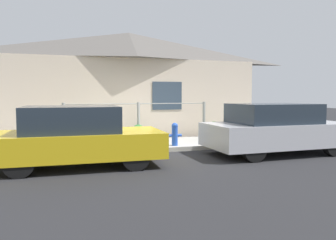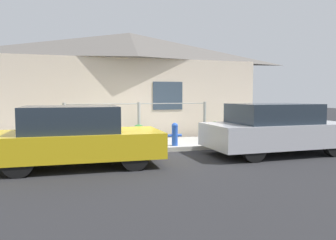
{
  "view_description": "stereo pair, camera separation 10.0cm",
  "coord_description": "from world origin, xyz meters",
  "px_view_note": "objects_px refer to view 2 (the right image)",
  "views": [
    {
      "loc": [
        -2.38,
        -8.83,
        1.63
      ],
      "look_at": [
        0.52,
        0.3,
        0.9
      ],
      "focal_mm": 35.0,
      "sensor_mm": 36.0,
      "label": 1
    },
    {
      "loc": [
        -2.29,
        -8.86,
        1.63
      ],
      "look_at": [
        0.52,
        0.3,
        0.9
      ],
      "focal_mm": 35.0,
      "sensor_mm": 36.0,
      "label": 2
    }
  ],
  "objects_px": {
    "car_right": "(276,129)",
    "potted_plant_corner": "(214,129)",
    "car_left": "(76,137)",
    "fire_hydrant": "(175,134)",
    "potted_plant_by_fence": "(93,132)",
    "potted_plant_near_hydrant": "(139,131)"
  },
  "relations": [
    {
      "from": "potted_plant_by_fence",
      "to": "potted_plant_near_hydrant",
      "type": "bearing_deg",
      "value": 22.72
    },
    {
      "from": "potted_plant_near_hydrant",
      "to": "potted_plant_corner",
      "type": "relative_size",
      "value": 0.88
    },
    {
      "from": "potted_plant_by_fence",
      "to": "potted_plant_corner",
      "type": "height_order",
      "value": "potted_plant_by_fence"
    },
    {
      "from": "car_right",
      "to": "potted_plant_corner",
      "type": "relative_size",
      "value": 6.78
    },
    {
      "from": "car_left",
      "to": "potted_plant_by_fence",
      "type": "relative_size",
      "value": 5.8
    },
    {
      "from": "car_left",
      "to": "potted_plant_corner",
      "type": "xyz_separation_m",
      "value": [
        4.68,
        2.63,
        -0.22
      ]
    },
    {
      "from": "car_right",
      "to": "fire_hydrant",
      "type": "relative_size",
      "value": 5.85
    },
    {
      "from": "car_left",
      "to": "potted_plant_by_fence",
      "type": "bearing_deg",
      "value": 79.08
    },
    {
      "from": "car_left",
      "to": "car_right",
      "type": "xyz_separation_m",
      "value": [
        5.3,
        -0.0,
        0.01
      ]
    },
    {
      "from": "fire_hydrant",
      "to": "potted_plant_corner",
      "type": "xyz_separation_m",
      "value": [
        1.83,
        1.16,
        -0.02
      ]
    },
    {
      "from": "potted_plant_corner",
      "to": "fire_hydrant",
      "type": "bearing_deg",
      "value": -147.62
    },
    {
      "from": "car_left",
      "to": "fire_hydrant",
      "type": "xyz_separation_m",
      "value": [
        2.85,
        1.47,
        -0.2
      ]
    },
    {
      "from": "potted_plant_near_hydrant",
      "to": "potted_plant_by_fence",
      "type": "height_order",
      "value": "potted_plant_by_fence"
    },
    {
      "from": "fire_hydrant",
      "to": "potted_plant_by_fence",
      "type": "relative_size",
      "value": 1.04
    },
    {
      "from": "car_right",
      "to": "potted_plant_near_hydrant",
      "type": "xyz_separation_m",
      "value": [
        -3.22,
        3.01,
        -0.28
      ]
    },
    {
      "from": "potted_plant_near_hydrant",
      "to": "potted_plant_by_fence",
      "type": "bearing_deg",
      "value": -157.28
    },
    {
      "from": "potted_plant_by_fence",
      "to": "potted_plant_corner",
      "type": "xyz_separation_m",
      "value": [
        4.16,
        0.28,
        -0.04
      ]
    },
    {
      "from": "car_right",
      "to": "potted_plant_corner",
      "type": "height_order",
      "value": "car_right"
    },
    {
      "from": "fire_hydrant",
      "to": "potted_plant_corner",
      "type": "bearing_deg",
      "value": 32.38
    },
    {
      "from": "potted_plant_near_hydrant",
      "to": "potted_plant_by_fence",
      "type": "relative_size",
      "value": 0.8
    },
    {
      "from": "car_right",
      "to": "potted_plant_corner",
      "type": "distance_m",
      "value": 2.72
    },
    {
      "from": "potted_plant_near_hydrant",
      "to": "car_left",
      "type": "bearing_deg",
      "value": -124.74
    }
  ]
}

